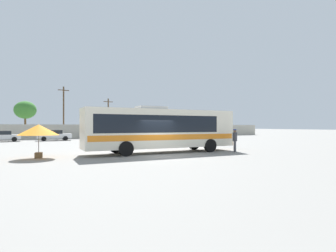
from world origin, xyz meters
TOP-DOWN VIEW (x-y plane):
  - ground_plane at (0.00, 10.00)m, footprint 300.00×300.00m
  - perimeter_wall at (0.00, 29.33)m, footprint 80.00×0.30m
  - coach_bus_cream_orange at (0.85, 1.87)m, footprint 12.05×3.03m
  - attendant_by_bus_door at (6.34, -0.47)m, footprint 0.49×0.49m
  - vendor_umbrella_near_gate_orange at (-7.61, 2.56)m, footprint 2.53×2.53m
  - parked_car_leftmost_white at (-10.89, 25.15)m, footprint 4.12×2.04m
  - parked_car_second_white at (-4.65, 24.82)m, footprint 4.58×2.05m
  - parked_car_third_grey at (1.75, 25.29)m, footprint 4.54×2.23m
  - utility_pole_near at (-2.53, 31.30)m, footprint 1.80×0.34m
  - utility_pole_far at (5.54, 32.82)m, footprint 1.80×0.27m
  - roadside_tree_midleft at (-8.22, 34.74)m, footprint 3.51×3.51m

SIDE VIEW (x-z plane):
  - ground_plane at x=0.00m, z-range 0.00..0.00m
  - parked_car_leftmost_white at x=-10.89m, z-range 0.05..1.48m
  - parked_car_second_white at x=-4.65m, z-range 0.04..1.54m
  - parked_car_third_grey at x=1.75m, z-range 0.04..1.58m
  - attendant_by_bus_door at x=6.34m, z-range 0.13..1.95m
  - perimeter_wall at x=0.00m, z-range 0.00..2.34m
  - vendor_umbrella_near_gate_orange at x=-7.61m, z-range 0.71..2.89m
  - coach_bus_cream_orange at x=0.85m, z-range 0.12..3.69m
  - utility_pole_far at x=5.54m, z-range 0.18..7.43m
  - utility_pole_near at x=-2.53m, z-range 0.18..8.92m
  - roadside_tree_midleft at x=-8.22m, z-range 1.63..7.94m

